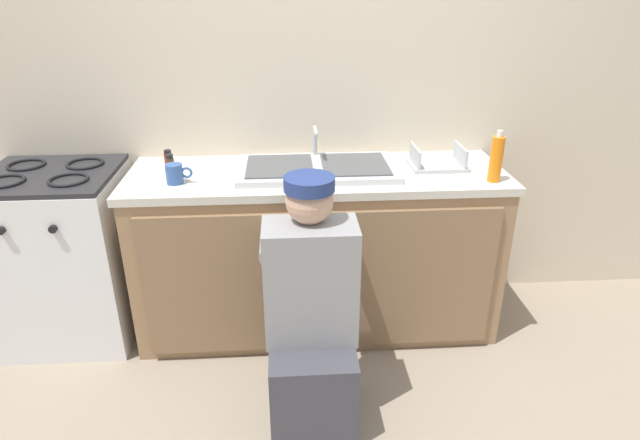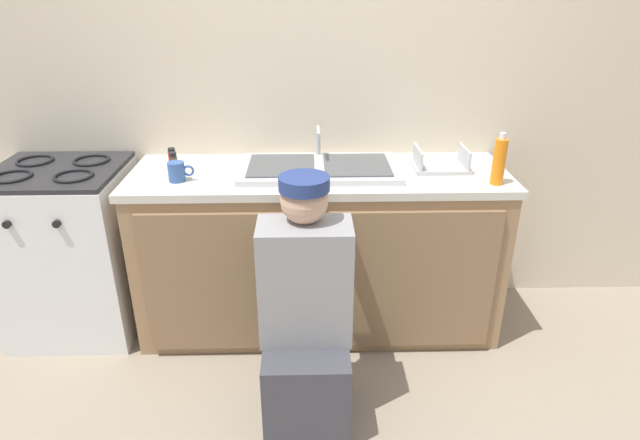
{
  "view_description": "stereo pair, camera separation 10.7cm",
  "coord_description": "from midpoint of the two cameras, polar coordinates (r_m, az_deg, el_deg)",
  "views": [
    {
      "loc": [
        -0.17,
        -2.26,
        1.8
      ],
      "look_at": [
        0.0,
        0.1,
        0.72
      ],
      "focal_mm": 30.0,
      "sensor_mm": 36.0,
      "label": 1
    },
    {
      "loc": [
        -0.06,
        -2.27,
        1.8
      ],
      "look_at": [
        0.0,
        0.1,
        0.72
      ],
      "focal_mm": 30.0,
      "sensor_mm": 36.0,
      "label": 2
    }
  ],
  "objects": [
    {
      "name": "spice_bottle_red",
      "position": [
        2.85,
        -16.91,
        6.1
      ],
      "size": [
        0.04,
        0.04,
        0.1
      ],
      "color": "red",
      "rests_on": "countertop"
    },
    {
      "name": "dish_rack_tray",
      "position": [
        2.83,
        11.32,
        6.04
      ],
      "size": [
        0.28,
        0.22,
        0.11
      ],
      "color": "#B2B7BC",
      "rests_on": "countertop"
    },
    {
      "name": "back_wall",
      "position": [
        2.97,
        -1.83,
        13.86
      ],
      "size": [
        6.0,
        0.1,
        2.5
      ],
      "primitive_type": "cube",
      "color": "beige",
      "rests_on": "ground_plane"
    },
    {
      "name": "sink_double_basin",
      "position": [
        2.72,
        -1.43,
        5.59
      ],
      "size": [
        0.8,
        0.44,
        0.19
      ],
      "color": "silver",
      "rests_on": "countertop"
    },
    {
      "name": "stove_range",
      "position": [
        3.14,
        -26.41,
        -3.44
      ],
      "size": [
        0.65,
        0.62,
        0.94
      ],
      "color": "white",
      "rests_on": "ground_plane"
    },
    {
      "name": "soap_bottle_orange",
      "position": [
        2.67,
        17.2,
        6.26
      ],
      "size": [
        0.06,
        0.06,
        0.25
      ],
      "color": "orange",
      "rests_on": "countertop"
    },
    {
      "name": "plumber_person",
      "position": [
        2.3,
        -2.3,
        -11.19
      ],
      "size": [
        0.42,
        0.61,
        1.1
      ],
      "color": "#3F3F47",
      "rests_on": "ground_plane"
    },
    {
      "name": "counter_cabinet",
      "position": [
        2.9,
        -1.32,
        -3.64
      ],
      "size": [
        1.88,
        0.62,
        0.86
      ],
      "color": "#997551",
      "rests_on": "ground_plane"
    },
    {
      "name": "spice_bottle_pepper",
      "position": [
        2.77,
        -16.75,
        5.64
      ],
      "size": [
        0.04,
        0.04,
        0.1
      ],
      "color": "#513823",
      "rests_on": "countertop"
    },
    {
      "name": "countertop",
      "position": [
        2.73,
        -1.42,
        4.8
      ],
      "size": [
        1.92,
        0.62,
        0.04
      ],
      "primitive_type": "cube",
      "color": "beige",
      "rests_on": "counter_cabinet"
    },
    {
      "name": "ground_plane",
      "position": [
        2.9,
        -0.95,
        -13.9
      ],
      "size": [
        12.0,
        12.0,
        0.0
      ],
      "primitive_type": "plane",
      "color": "gray"
    },
    {
      "name": "coffee_mug",
      "position": [
        2.65,
        -16.33,
        4.75
      ],
      "size": [
        0.13,
        0.08,
        0.09
      ],
      "color": "#335699",
      "rests_on": "countertop"
    }
  ]
}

